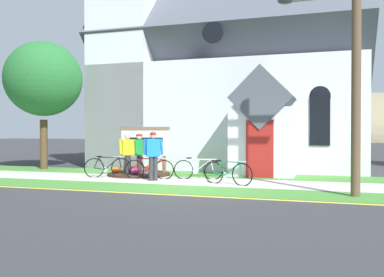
% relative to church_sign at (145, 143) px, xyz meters
% --- Properties ---
extents(ground, '(140.00, 140.00, 0.00)m').
position_rel_church_sign_xyz_m(ground, '(3.00, 0.54, -1.25)').
color(ground, '#333335').
extents(sidewalk_slab, '(32.00, 2.29, 0.01)m').
position_rel_church_sign_xyz_m(sidewalk_slab, '(2.36, -1.70, -1.24)').
color(sidewalk_slab, '#B7B5AD').
rests_on(sidewalk_slab, ground).
extents(grass_verge, '(32.00, 1.82, 0.01)m').
position_rel_church_sign_xyz_m(grass_verge, '(2.36, -3.76, -1.24)').
color(grass_verge, '#427F33').
rests_on(grass_verge, ground).
extents(church_lawn, '(24.00, 2.22, 0.01)m').
position_rel_church_sign_xyz_m(church_lawn, '(2.36, 0.55, -1.24)').
color(church_lawn, '#427F33').
rests_on(church_lawn, ground).
extents(curb_paint_stripe, '(28.00, 0.16, 0.01)m').
position_rel_church_sign_xyz_m(curb_paint_stripe, '(2.36, -4.82, -1.24)').
color(curb_paint_stripe, yellow).
rests_on(curb_paint_stripe, ground).
extents(church_building, '(12.69, 10.93, 13.27)m').
position_rel_church_sign_xyz_m(church_building, '(1.94, 5.87, 3.31)').
color(church_building, silver).
rests_on(church_building, ground).
extents(church_sign, '(2.09, 0.18, 1.88)m').
position_rel_church_sign_xyz_m(church_sign, '(0.00, 0.00, 0.00)').
color(church_sign, '#7F6047').
rests_on(church_sign, ground).
extents(flower_bed, '(2.40, 2.40, 0.34)m').
position_rel_church_sign_xyz_m(flower_bed, '(-0.02, -0.52, -1.16)').
color(flower_bed, '#382319').
rests_on(flower_bed, ground).
extents(bicycle_orange, '(1.71, 0.42, 0.80)m').
position_rel_church_sign_xyz_m(bicycle_orange, '(2.55, -1.10, -0.88)').
color(bicycle_orange, black).
rests_on(bicycle_orange, ground).
extents(bicycle_silver, '(1.72, 0.47, 0.80)m').
position_rel_church_sign_xyz_m(bicycle_silver, '(0.86, -1.53, -0.88)').
color(bicycle_silver, black).
rests_on(bicycle_silver, ground).
extents(bicycle_yellow, '(1.71, 0.60, 0.80)m').
position_rel_church_sign_xyz_m(bicycle_yellow, '(3.88, -2.24, -0.87)').
color(bicycle_yellow, black).
rests_on(bicycle_yellow, ground).
extents(bicycle_green, '(1.60, 0.69, 0.82)m').
position_rel_church_sign_xyz_m(bicycle_green, '(-0.81, -1.51, -0.87)').
color(bicycle_green, black).
rests_on(bicycle_green, ground).
extents(cyclist_in_orange_jersey, '(0.62, 0.41, 1.68)m').
position_rel_church_sign_xyz_m(cyclist_in_orange_jersey, '(1.21, -1.99, -0.26)').
color(cyclist_in_orange_jersey, '#2D2D33').
rests_on(cyclist_in_orange_jersey, ground).
extents(cyclist_in_red_jersey, '(0.47, 0.53, 1.63)m').
position_rel_church_sign_xyz_m(cyclist_in_red_jersey, '(-0.22, -1.05, -0.30)').
color(cyclist_in_red_jersey, '#2D2D33').
rests_on(cyclist_in_red_jersey, ground).
extents(cyclist_in_green_jersey, '(0.28, 0.69, 1.61)m').
position_rel_church_sign_xyz_m(cyclist_in_green_jersey, '(0.06, -0.61, -0.31)').
color(cyclist_in_green_jersey, '#2D2D33').
rests_on(cyclist_in_green_jersey, ground).
extents(utility_pole, '(3.12, 0.28, 7.65)m').
position_rel_church_sign_xyz_m(utility_pole, '(7.48, -3.61, 3.00)').
color(utility_pole, brown).
rests_on(utility_pole, ground).
extents(yard_deciduous_tree, '(3.44, 3.44, 5.75)m').
position_rel_church_sign_xyz_m(yard_deciduous_tree, '(-5.32, 0.79, 2.81)').
color(yard_deciduous_tree, '#4C3823').
rests_on(yard_deciduous_tree, ground).
extents(distant_hill, '(85.35, 47.07, 18.89)m').
position_rel_church_sign_xyz_m(distant_hill, '(8.86, 76.06, -1.25)').
color(distant_hill, '#847A5B').
rests_on(distant_hill, ground).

